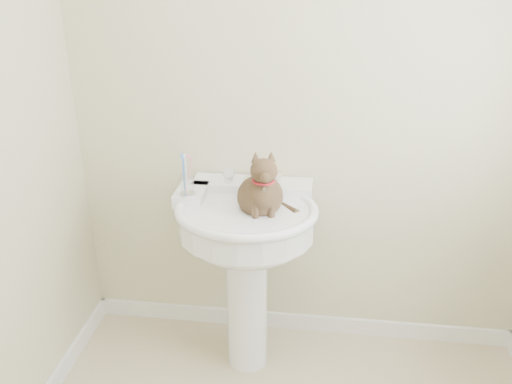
% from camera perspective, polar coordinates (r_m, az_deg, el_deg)
% --- Properties ---
extents(wall_back, '(2.20, 0.00, 2.50)m').
position_cam_1_polar(wall_back, '(2.47, 5.37, 9.45)').
color(wall_back, '#C2B894').
rests_on(wall_back, ground).
extents(baseboard_back, '(2.20, 0.02, 0.09)m').
position_cam_1_polar(baseboard_back, '(3.00, 4.45, -13.45)').
color(baseboard_back, white).
rests_on(baseboard_back, floor).
extents(pedestal_sink, '(0.64, 0.63, 0.89)m').
position_cam_1_polar(pedestal_sink, '(2.42, -1.05, -4.88)').
color(pedestal_sink, white).
rests_on(pedestal_sink, floor).
extents(faucet, '(0.28, 0.12, 0.14)m').
position_cam_1_polar(faucet, '(2.46, -0.50, 1.66)').
color(faucet, silver).
rests_on(faucet, pedestal_sink).
extents(soap_bar, '(0.10, 0.08, 0.03)m').
position_cam_1_polar(soap_bar, '(2.55, 1.49, 1.78)').
color(soap_bar, gold).
rests_on(soap_bar, pedestal_sink).
extents(toothbrush_cup, '(0.07, 0.07, 0.19)m').
position_cam_1_polar(toothbrush_cup, '(2.38, -7.27, 0.79)').
color(toothbrush_cup, silver).
rests_on(toothbrush_cup, pedestal_sink).
extents(cat, '(0.22, 0.28, 0.40)m').
position_cam_1_polar(cat, '(2.30, 0.51, -0.06)').
color(cat, '#4F3C24').
rests_on(cat, pedestal_sink).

